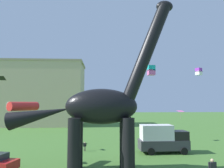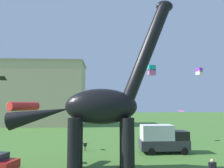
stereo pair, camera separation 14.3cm
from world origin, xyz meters
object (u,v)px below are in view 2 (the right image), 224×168
person_near_flyer (85,145)px  kite_trailing (0,78)px  person_watching_child (212,168)px  kite_apex (199,71)px  kite_near_high (21,106)px  dinosaur_sculpture (101,106)px  kite_far_right (152,70)px  kite_drifting (181,111)px  parked_box_truck (163,138)px

person_near_flyer → kite_trailing: kite_trailing is taller
person_watching_child → kite_apex: kite_apex is taller
person_watching_child → kite_near_high: 16.83m
dinosaur_sculpture → kite_near_high: dinosaur_sculpture is taller
person_watching_child → kite_far_right: (-1.81, 10.66, 8.85)m
kite_far_right → kite_drifting: size_ratio=0.96×
kite_trailing → kite_apex: bearing=-18.5°
kite_trailing → person_near_flyer: bearing=-19.5°
person_near_flyer → person_watching_child: person_watching_child is taller
dinosaur_sculpture → kite_trailing: 19.16m
dinosaur_sculpture → kite_near_high: size_ratio=4.92×
kite_near_high → dinosaur_sculpture: bearing=-14.0°
kite_far_right → kite_apex: size_ratio=1.62×
dinosaur_sculpture → person_near_flyer: dinosaur_sculpture is taller
parked_box_truck → kite_trailing: (-21.50, 5.79, 7.60)m
kite_drifting → parked_box_truck: bearing=-124.4°
kite_trailing → kite_drifting: kite_trailing is taller
kite_apex → kite_drifting: bearing=80.4°
dinosaur_sculpture → kite_apex: size_ratio=19.98×
parked_box_truck → kite_trailing: bearing=164.1°
parked_box_truck → kite_apex: kite_apex is taller
kite_far_right → kite_trailing: (-20.71, 4.28, -0.61)m
person_near_flyer → person_watching_child: (10.07, -10.53, 0.35)m
kite_trailing → kite_near_high: bearing=-55.9°
person_watching_child → person_near_flyer: bearing=84.3°
parked_box_truck → person_watching_child: parked_box_truck is taller
kite_near_high → kite_far_right: size_ratio=2.50×
parked_box_truck → kite_near_high: 15.68m
person_near_flyer → kite_far_right: (8.26, 0.13, 9.20)m
parked_box_truck → person_near_flyer: bearing=170.4°
person_near_flyer → kite_apex: 15.57m
kite_trailing → kite_apex: 26.27m
kite_near_high → kite_trailing: size_ratio=1.90×
kite_far_right → kite_drifting: 9.92m
person_near_flyer → kite_near_high: kite_near_high is taller
dinosaur_sculpture → kite_drifting: size_ratio=11.81×
dinosaur_sculpture → kite_near_high: (-7.38, 1.84, -0.00)m
kite_trailing → person_watching_child: bearing=-33.5°
kite_far_right → kite_near_high: bearing=-156.4°
kite_near_high → kite_trailing: kite_trailing is taller
person_near_flyer → kite_apex: bearing=-35.0°
kite_near_high → kite_far_right: 15.64m
parked_box_truck → kite_apex: bearing=-37.6°
parked_box_truck → kite_drifting: kite_drifting is taller
kite_near_high → person_near_flyer: bearing=47.0°
kite_drifting → person_watching_child: bearing=-103.8°
person_near_flyer → kite_far_right: size_ratio=0.89×
parked_box_truck → person_watching_child: bearing=-84.5°
kite_trailing → kite_drifting: (26.59, 1.63, -4.76)m
person_watching_child → kite_trailing: kite_trailing is taller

